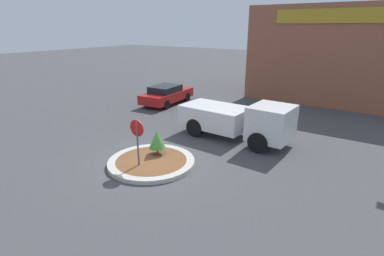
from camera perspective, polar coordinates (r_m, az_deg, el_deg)
name	(u,v)px	position (r m, az deg, el deg)	size (l,w,h in m)	color
ground_plane	(152,164)	(12.64, -7.71, -6.78)	(120.00, 120.00, 0.00)	#474749
traffic_island	(151,162)	(12.60, -7.73, -6.42)	(3.58, 3.58, 0.18)	#BCB7AD
stop_sign	(137,135)	(11.74, -10.40, -1.39)	(0.67, 0.07, 2.08)	#4C4C51
island_shrub	(157,139)	(12.86, -6.66, -2.18)	(0.71, 0.71, 1.05)	brown
utility_truck	(237,119)	(15.02, 8.58, 1.63)	(5.74, 2.35, 1.99)	silver
storefront_building	(356,55)	(25.16, 28.74, 12.07)	(14.33, 6.07, 6.86)	#93563D
parked_sedan_red	(167,94)	(22.06, -4.84, 6.41)	(2.18, 4.59, 1.36)	#B21919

